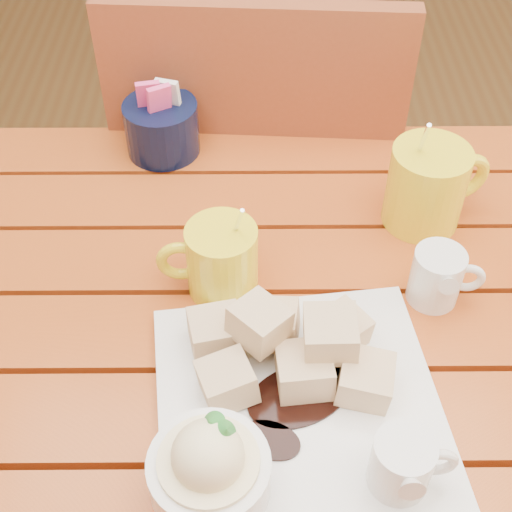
{
  "coord_description": "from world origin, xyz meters",
  "views": [
    {
      "loc": [
        -0.02,
        -0.51,
        1.4
      ],
      "look_at": [
        -0.02,
        0.05,
        0.82
      ],
      "focal_mm": 50.0,
      "sensor_mm": 36.0,
      "label": 1
    }
  ],
  "objects_px": {
    "coffee_mug_left": "(220,259)",
    "chair_far": "(259,187)",
    "dessert_plate": "(278,413)",
    "table": "(270,382)",
    "coffee_mug_right": "(428,185)"
  },
  "relations": [
    {
      "from": "coffee_mug_left",
      "to": "chair_far",
      "type": "xyz_separation_m",
      "value": [
        0.05,
        0.44,
        -0.26
      ]
    },
    {
      "from": "dessert_plate",
      "to": "table",
      "type": "bearing_deg",
      "value": 91.72
    },
    {
      "from": "dessert_plate",
      "to": "coffee_mug_right",
      "type": "height_order",
      "value": "coffee_mug_right"
    },
    {
      "from": "dessert_plate",
      "to": "coffee_mug_right",
      "type": "xyz_separation_m",
      "value": [
        0.2,
        0.32,
        0.03
      ]
    },
    {
      "from": "coffee_mug_right",
      "to": "dessert_plate",
      "type": "bearing_deg",
      "value": -142.06
    },
    {
      "from": "dessert_plate",
      "to": "coffee_mug_left",
      "type": "bearing_deg",
      "value": 107.83
    },
    {
      "from": "table",
      "to": "dessert_plate",
      "type": "relative_size",
      "value": 3.69
    },
    {
      "from": "dessert_plate",
      "to": "chair_far",
      "type": "height_order",
      "value": "chair_far"
    },
    {
      "from": "coffee_mug_right",
      "to": "chair_far",
      "type": "distance_m",
      "value": 0.47
    },
    {
      "from": "coffee_mug_left",
      "to": "coffee_mug_right",
      "type": "height_order",
      "value": "coffee_mug_right"
    },
    {
      "from": "chair_far",
      "to": "dessert_plate",
      "type": "bearing_deg",
      "value": 94.85
    },
    {
      "from": "dessert_plate",
      "to": "chair_far",
      "type": "relative_size",
      "value": 0.34
    },
    {
      "from": "table",
      "to": "coffee_mug_left",
      "type": "distance_m",
      "value": 0.18
    },
    {
      "from": "dessert_plate",
      "to": "coffee_mug_right",
      "type": "bearing_deg",
      "value": 57.79
    },
    {
      "from": "table",
      "to": "chair_far",
      "type": "height_order",
      "value": "chair_far"
    }
  ]
}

